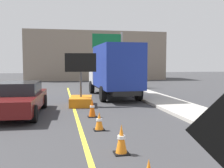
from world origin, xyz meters
TOP-DOWN VIEW (x-y plane):
  - arrow_board_trailer at (0.40, 14.31)m, footprint 1.60×1.92m
  - box_truck at (2.75, 17.21)m, footprint 2.55×6.71m
  - pickup_car at (-2.38, 12.44)m, footprint 2.18×4.85m
  - highway_guide_sign at (4.12, 24.03)m, footprint 2.79×0.19m
  - far_building_block at (4.05, 36.00)m, footprint 17.93×6.05m
  - traffic_cone_mid_lane at (0.80, 6.90)m, footprint 0.36×0.36m
  - traffic_cone_far_lane at (0.60, 9.21)m, footprint 0.36×0.36m
  - traffic_cone_curbside at (0.63, 11.32)m, footprint 0.36×0.36m

SIDE VIEW (x-z plane):
  - traffic_cone_far_lane at x=0.60m, z-range -0.01..0.61m
  - traffic_cone_mid_lane at x=0.80m, z-range -0.01..0.72m
  - traffic_cone_curbside at x=0.63m, z-range -0.01..0.76m
  - arrow_board_trailer at x=0.40m, z-range -0.87..1.83m
  - pickup_car at x=-2.38m, z-range 0.01..1.39m
  - box_truck at x=2.75m, z-range 0.14..3.43m
  - far_building_block at x=4.05m, z-range 0.00..6.22m
  - highway_guide_sign at x=4.12m, z-range 0.92..5.92m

